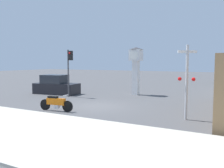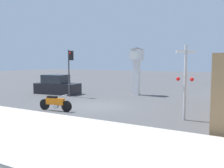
% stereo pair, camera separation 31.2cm
% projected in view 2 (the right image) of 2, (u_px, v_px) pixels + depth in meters
% --- Properties ---
extents(ground_plane, '(120.00, 120.00, 0.00)m').
position_uv_depth(ground_plane, '(95.00, 106.00, 17.05)').
color(ground_plane, '#4C4C4F').
extents(sidewalk_strip, '(36.00, 6.00, 0.10)m').
position_uv_depth(sidewalk_strip, '(14.00, 127.00, 11.41)').
color(sidewalk_strip, '#BCB7A8').
rests_on(sidewalk_strip, ground_plane).
extents(motorcycle, '(2.33, 0.53, 1.03)m').
position_uv_depth(motorcycle, '(55.00, 103.00, 15.42)').
color(motorcycle, black).
rests_on(motorcycle, ground_plane).
extents(clock_tower, '(1.22, 1.22, 4.33)m').
position_uv_depth(clock_tower, '(137.00, 63.00, 22.60)').
color(clock_tower, white).
rests_on(clock_tower, ground_plane).
extents(traffic_light, '(0.50, 0.35, 4.04)m').
position_uv_depth(traffic_light, '(70.00, 64.00, 21.33)').
color(traffic_light, '#47474C').
rests_on(traffic_light, ground_plane).
extents(railroad_crossing_signal, '(0.90, 0.82, 3.90)m').
position_uv_depth(railroad_crossing_signal, '(185.00, 79.00, 12.85)').
color(railroad_crossing_signal, '#B7B7BC').
rests_on(railroad_crossing_signal, ground_plane).
extents(parked_car, '(4.39, 2.30, 1.80)m').
position_uv_depth(parked_car, '(57.00, 86.00, 23.53)').
color(parked_car, black).
rests_on(parked_car, ground_plane).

